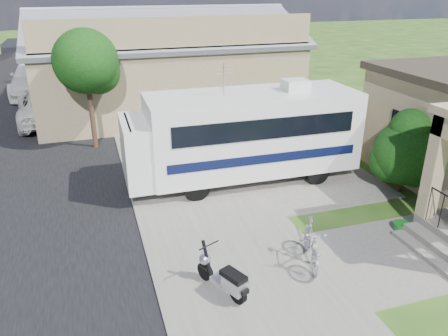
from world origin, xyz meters
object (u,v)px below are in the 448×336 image
object	(u,v)px
scooter	(224,278)
shrub	(406,150)
bicycle	(311,246)
van	(36,77)
garden_hose	(402,228)
motorhome	(244,133)
pickup_truck	(46,106)

from	to	relation	value
scooter	shrub	bearing A→B (deg)	0.09
bicycle	van	xyz separation A→B (m)	(-7.18, 20.29, 0.43)
garden_hose	scooter	bearing A→B (deg)	-168.97
motorhome	van	size ratio (longest dim) A/B	1.15
pickup_truck	shrub	bearing A→B (deg)	129.43
scooter	pickup_truck	world-z (taller)	pickup_truck
motorhome	scooter	bearing A→B (deg)	-113.05
shrub	pickup_truck	bearing A→B (deg)	134.22
pickup_truck	garden_hose	world-z (taller)	pickup_truck
bicycle	scooter	bearing A→B (deg)	-150.96
bicycle	pickup_truck	size ratio (longest dim) A/B	0.32
shrub	pickup_truck	distance (m)	15.76
shrub	van	world-z (taller)	shrub
shrub	motorhome	bearing A→B (deg)	153.39
shrub	bicycle	size ratio (longest dim) A/B	1.55
scooter	van	xyz separation A→B (m)	(-4.97, 20.72, 0.50)
motorhome	pickup_truck	xyz separation A→B (m)	(-6.51, 9.05, -0.89)
shrub	scooter	size ratio (longest dim) A/B	1.90
scooter	pickup_truck	xyz separation A→B (m)	(-4.15, 14.42, 0.31)
scooter	bicycle	size ratio (longest dim) A/B	0.81
motorhome	garden_hose	bearing A→B (deg)	-55.92
shrub	garden_hose	size ratio (longest dim) A/B	5.89
van	bicycle	bearing A→B (deg)	-70.08
bicycle	pickup_truck	world-z (taller)	pickup_truck
van	shrub	bearing A→B (deg)	-55.71
scooter	van	world-z (taller)	van
pickup_truck	bicycle	bearing A→B (deg)	109.68
van	motorhome	bearing A→B (deg)	-64.04
motorhome	bicycle	xyz separation A→B (m)	(-0.15, -4.95, -1.12)
motorhome	scooter	size ratio (longest dim) A/B	5.33
van	scooter	bearing A→B (deg)	-76.09
bicycle	pickup_truck	xyz separation A→B (m)	(-6.37, 14.00, 0.23)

